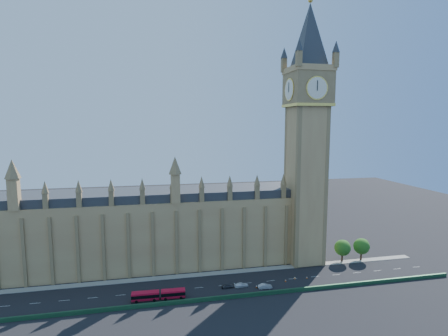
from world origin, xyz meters
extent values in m
plane|color=black|center=(0.00, 0.00, 0.00)|extent=(400.00, 400.00, 0.00)
cube|color=#A77E50|center=(-25.00, 22.00, 12.50)|extent=(120.00, 20.00, 25.00)
cube|color=#2D3035|center=(-25.00, 22.00, 26.50)|extent=(120.00, 18.00, 3.00)
cube|color=#A77E50|center=(38.00, 14.00, 29.00)|extent=(12.00, 12.00, 58.00)
cube|color=olive|center=(38.00, 14.00, 64.00)|extent=(14.00, 14.00, 12.00)
cylinder|color=silver|center=(38.00, 6.85, 64.00)|extent=(7.20, 0.30, 7.20)
cube|color=#A77E50|center=(38.00, 14.00, 71.00)|extent=(14.50, 14.50, 2.00)
pyramid|color=#2D3035|center=(38.00, 14.00, 94.00)|extent=(20.59, 20.59, 22.00)
sphere|color=#F2C64C|center=(38.00, 14.00, 94.80)|extent=(1.80, 1.80, 1.80)
cube|color=#1E4C2D|center=(0.00, -9.00, 0.60)|extent=(160.00, 0.60, 1.20)
cube|color=gray|center=(0.00, 9.50, 0.08)|extent=(160.00, 3.00, 0.16)
cylinder|color=#382619|center=(52.00, 10.00, 2.00)|extent=(0.70, 0.70, 4.00)
sphere|color=#175316|center=(52.00, 10.00, 5.50)|extent=(6.00, 6.00, 6.00)
sphere|color=#175316|center=(52.80, 10.30, 6.10)|extent=(4.38, 4.38, 4.38)
cylinder|color=#382619|center=(60.00, 10.00, 2.00)|extent=(0.70, 0.70, 4.00)
sphere|color=#175316|center=(60.00, 10.00, 5.50)|extent=(6.00, 6.00, 6.00)
sphere|color=#175316|center=(60.80, 10.30, 6.10)|extent=(4.38, 4.38, 4.38)
cube|color=red|center=(-20.52, -5.01, 1.33)|extent=(8.06, 2.45, 2.67)
cube|color=red|center=(-12.43, -5.24, 1.33)|extent=(7.17, 2.42, 2.67)
cube|color=black|center=(-20.52, -5.01, 1.65)|extent=(8.11, 2.50, 1.01)
cube|color=black|center=(-12.43, -5.24, 1.65)|extent=(7.22, 2.47, 1.01)
cylinder|color=black|center=(-16.70, -5.12, 1.20)|extent=(0.79, 2.15, 2.13)
cylinder|color=black|center=(-23.11, -6.05, 0.44)|extent=(0.90, 0.29, 0.89)
cylinder|color=black|center=(-23.04, -3.83, 0.44)|extent=(0.90, 0.29, 0.89)
cylinder|color=black|center=(-17.99, -6.19, 0.44)|extent=(0.90, 0.29, 0.89)
cylinder|color=black|center=(-17.93, -3.97, 0.44)|extent=(0.90, 0.29, 0.89)
cylinder|color=black|center=(-14.74, -6.29, 0.44)|extent=(0.90, 0.29, 0.89)
cylinder|color=black|center=(-14.68, -4.07, 0.44)|extent=(0.90, 0.29, 0.89)
cylinder|color=black|center=(-10.19, -6.41, 0.44)|extent=(0.90, 0.29, 0.89)
cylinder|color=black|center=(-10.13, -4.19, 0.44)|extent=(0.90, 0.29, 0.89)
imported|color=#3B3D42|center=(4.89, -2.05, 0.65)|extent=(3.85, 1.69, 1.29)
imported|color=#AEB0B6|center=(16.49, -4.86, 0.74)|extent=(4.55, 1.79, 1.48)
imported|color=white|center=(9.37, -2.28, 0.66)|extent=(4.70, 2.22, 1.33)
cube|color=black|center=(24.65, -1.69, 0.02)|extent=(0.47, 0.47, 0.04)
cone|color=#F25B0C|center=(24.65, -1.69, 0.39)|extent=(0.52, 0.52, 0.78)
cylinder|color=white|center=(24.65, -1.69, 0.50)|extent=(0.38, 0.38, 0.13)
cube|color=black|center=(28.53, -0.28, 0.02)|extent=(0.46, 0.46, 0.05)
cone|color=orange|center=(28.53, -0.28, 0.40)|extent=(0.51, 0.51, 0.80)
cylinder|color=white|center=(28.53, -0.28, 0.52)|extent=(0.39, 0.39, 0.14)
cube|color=black|center=(32.61, -0.86, 0.02)|extent=(0.42, 0.42, 0.04)
cone|color=#E75F0C|center=(32.61, -0.86, 0.36)|extent=(0.47, 0.47, 0.73)
cylinder|color=white|center=(32.61, -0.86, 0.47)|extent=(0.35, 0.35, 0.13)
cube|color=black|center=(14.00, -3.72, 0.02)|extent=(0.55, 0.55, 0.04)
cone|color=#D9500B|center=(14.00, -3.72, 0.38)|extent=(0.61, 0.61, 0.76)
cylinder|color=white|center=(14.00, -3.72, 0.49)|extent=(0.37, 0.37, 0.13)
camera|label=1|loc=(-17.80, -105.06, 51.37)|focal=28.00mm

